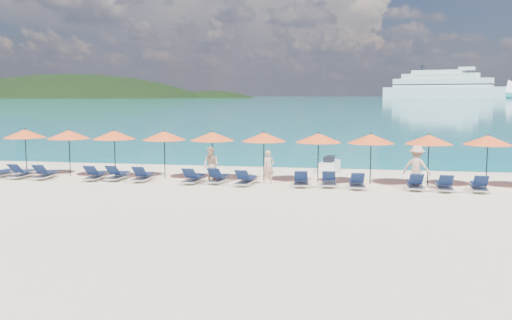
# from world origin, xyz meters

# --- Properties ---
(ground) EXTENTS (1400.00, 1400.00, 0.00)m
(ground) POSITION_xyz_m (0.00, 0.00, 0.00)
(ground) COLOR beige
(sea) EXTENTS (1600.00, 1300.00, 0.01)m
(sea) POSITION_xyz_m (0.00, 660.00, 0.01)
(sea) COLOR #1FA9B2
(sea) RESTS_ON ground
(headland_main) EXTENTS (374.00, 242.00, 126.50)m
(headland_main) POSITION_xyz_m (-300.00, 540.00, -38.00)
(headland_main) COLOR black
(headland_main) RESTS_ON ground
(headland_small) EXTENTS (162.00, 126.00, 85.50)m
(headland_small) POSITION_xyz_m (-150.00, 560.00, -35.00)
(headland_small) COLOR black
(headland_small) RESTS_ON ground
(cruise_ship) EXTENTS (145.78, 78.48, 41.22)m
(cruise_ship) POSITION_xyz_m (100.06, 595.34, 10.73)
(cruise_ship) COLOR white
(cruise_ship) RESTS_ON ground
(jetski) EXTENTS (1.06, 2.20, 0.75)m
(jetski) POSITION_xyz_m (2.77, 8.99, 0.31)
(jetski) COLOR white
(jetski) RESTS_ON ground
(beachgoer_a) EXTENTS (0.65, 0.62, 1.49)m
(beachgoer_a) POSITION_xyz_m (0.34, 4.27, 0.75)
(beachgoer_a) COLOR tan
(beachgoer_a) RESTS_ON ground
(beachgoer_b) EXTENTS (0.91, 0.76, 1.63)m
(beachgoer_b) POSITION_xyz_m (-2.22, 3.93, 0.82)
(beachgoer_b) COLOR tan
(beachgoer_b) RESTS_ON ground
(beachgoer_c) EXTENTS (1.29, 0.89, 1.82)m
(beachgoer_c) POSITION_xyz_m (6.69, 4.12, 0.91)
(beachgoer_c) COLOR tan
(beachgoer_c) RESTS_ON ground
(umbrella_0) EXTENTS (2.10, 2.10, 2.28)m
(umbrella_0) POSITION_xyz_m (-12.09, 5.19, 2.02)
(umbrella_0) COLOR black
(umbrella_0) RESTS_ON ground
(umbrella_1) EXTENTS (2.10, 2.10, 2.28)m
(umbrella_1) POSITION_xyz_m (-9.64, 5.02, 2.02)
(umbrella_1) COLOR black
(umbrella_1) RESTS_ON ground
(umbrella_2) EXTENTS (2.10, 2.10, 2.28)m
(umbrella_2) POSITION_xyz_m (-7.34, 5.16, 2.02)
(umbrella_2) COLOR black
(umbrella_2) RESTS_ON ground
(umbrella_3) EXTENTS (2.10, 2.10, 2.28)m
(umbrella_3) POSITION_xyz_m (-4.80, 5.10, 2.02)
(umbrella_3) COLOR black
(umbrella_3) RESTS_ON ground
(umbrella_4) EXTENTS (2.10, 2.10, 2.28)m
(umbrella_4) POSITION_xyz_m (-2.47, 5.16, 2.02)
(umbrella_4) COLOR black
(umbrella_4) RESTS_ON ground
(umbrella_5) EXTENTS (2.10, 2.10, 2.28)m
(umbrella_5) POSITION_xyz_m (-0.03, 5.15, 2.02)
(umbrella_5) COLOR black
(umbrella_5) RESTS_ON ground
(umbrella_6) EXTENTS (2.10, 2.10, 2.28)m
(umbrella_6) POSITION_xyz_m (2.47, 5.05, 2.02)
(umbrella_6) COLOR black
(umbrella_6) RESTS_ON ground
(umbrella_7) EXTENTS (2.10, 2.10, 2.28)m
(umbrella_7) POSITION_xyz_m (4.79, 5.01, 2.02)
(umbrella_7) COLOR black
(umbrella_7) RESTS_ON ground
(umbrella_8) EXTENTS (2.10, 2.10, 2.28)m
(umbrella_8) POSITION_xyz_m (7.25, 5.04, 2.02)
(umbrella_8) COLOR black
(umbrella_8) RESTS_ON ground
(umbrella_9) EXTENTS (2.10, 2.10, 2.28)m
(umbrella_9) POSITION_xyz_m (9.69, 5.15, 2.02)
(umbrella_9) COLOR black
(umbrella_9) RESTS_ON ground
(lounger_0) EXTENTS (0.78, 1.75, 0.66)m
(lounger_0) POSITION_xyz_m (-12.62, 3.84, 0.24)
(lounger_0) COLOR silver
(lounger_0) RESTS_ON ground
(lounger_1) EXTENTS (0.65, 1.71, 0.66)m
(lounger_1) POSITION_xyz_m (-11.47, 3.85, 0.24)
(lounger_1) COLOR silver
(lounger_1) RESTS_ON ground
(lounger_2) EXTENTS (0.77, 1.75, 0.66)m
(lounger_2) POSITION_xyz_m (-10.26, 3.82, 0.24)
(lounger_2) COLOR silver
(lounger_2) RESTS_ON ground
(lounger_3) EXTENTS (0.73, 1.74, 0.66)m
(lounger_3) POSITION_xyz_m (-7.76, 3.90, 0.24)
(lounger_3) COLOR silver
(lounger_3) RESTS_ON ground
(lounger_4) EXTENTS (0.64, 1.71, 0.66)m
(lounger_4) POSITION_xyz_m (-6.74, 4.09, 0.24)
(lounger_4) COLOR silver
(lounger_4) RESTS_ON ground
(lounger_5) EXTENTS (0.70, 1.73, 0.66)m
(lounger_5) POSITION_xyz_m (-5.45, 3.97, 0.24)
(lounger_5) COLOR silver
(lounger_5) RESTS_ON ground
(lounger_6) EXTENTS (0.70, 1.73, 0.66)m
(lounger_6) POSITION_xyz_m (-3.01, 3.80, 0.24)
(lounger_6) COLOR silver
(lounger_6) RESTS_ON ground
(lounger_7) EXTENTS (0.72, 1.73, 0.66)m
(lounger_7) POSITION_xyz_m (-1.92, 4.06, 0.24)
(lounger_7) COLOR silver
(lounger_7) RESTS_ON ground
(lounger_8) EXTENTS (0.77, 1.75, 0.66)m
(lounger_8) POSITION_xyz_m (-0.59, 3.71, 0.24)
(lounger_8) COLOR silver
(lounger_8) RESTS_ON ground
(lounger_9) EXTENTS (0.76, 1.75, 0.66)m
(lounger_9) POSITION_xyz_m (1.83, 3.85, 0.24)
(lounger_9) COLOR silver
(lounger_9) RESTS_ON ground
(lounger_10) EXTENTS (0.69, 1.72, 0.66)m
(lounger_10) POSITION_xyz_m (3.02, 4.04, 0.24)
(lounger_10) COLOR silver
(lounger_10) RESTS_ON ground
(lounger_11) EXTENTS (0.74, 1.74, 0.66)m
(lounger_11) POSITION_xyz_m (4.21, 3.70, 0.24)
(lounger_11) COLOR silver
(lounger_11) RESTS_ON ground
(lounger_12) EXTENTS (0.63, 1.71, 0.66)m
(lounger_12) POSITION_xyz_m (6.61, 3.84, 0.24)
(lounger_12) COLOR silver
(lounger_12) RESTS_ON ground
(lounger_13) EXTENTS (0.66, 1.71, 0.66)m
(lounger_13) POSITION_xyz_m (7.77, 3.72, 0.24)
(lounger_13) COLOR silver
(lounger_13) RESTS_ON ground
(lounger_14) EXTENTS (0.74, 1.74, 0.66)m
(lounger_14) POSITION_xyz_m (9.14, 3.80, 0.24)
(lounger_14) COLOR silver
(lounger_14) RESTS_ON ground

